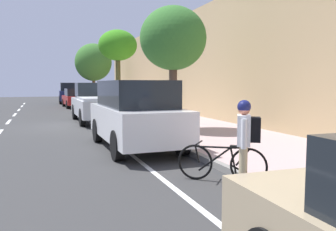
# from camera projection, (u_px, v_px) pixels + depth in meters

# --- Properties ---
(ground) EXTENTS (75.48, 75.48, 0.00)m
(ground) POSITION_uv_depth(u_px,v_px,m) (75.00, 125.00, 15.67)
(ground) COLOR #343434
(sidewalk) EXTENTS (4.23, 47.17, 0.15)m
(sidewalk) POSITION_uv_depth(u_px,v_px,m) (167.00, 120.00, 17.20)
(sidewalk) COLOR #B29694
(sidewalk) RESTS_ON ground
(curb_edge) EXTENTS (0.16, 47.17, 0.15)m
(curb_edge) POSITION_uv_depth(u_px,v_px,m) (124.00, 122.00, 16.44)
(curb_edge) COLOR gray
(curb_edge) RESTS_ON ground
(lane_stripe_bike_edge) EXTENTS (0.12, 47.17, 0.01)m
(lane_stripe_bike_edge) POSITION_uv_depth(u_px,v_px,m) (93.00, 125.00, 15.95)
(lane_stripe_bike_edge) COLOR white
(lane_stripe_bike_edge) RESTS_ON ground
(building_facade) EXTENTS (0.50, 47.17, 5.95)m
(building_facade) POSITION_uv_depth(u_px,v_px,m) (210.00, 63.00, 17.74)
(building_facade) COLOR tan
(building_facade) RESTS_ON ground
(parked_suv_white_second) EXTENTS (2.02, 4.73, 1.99)m
(parked_suv_white_second) POSITION_uv_depth(u_px,v_px,m) (135.00, 114.00, 10.10)
(parked_suv_white_second) COLOR white
(parked_suv_white_second) RESTS_ON ground
(parked_pickup_silver_mid) EXTENTS (2.07, 5.32, 1.95)m
(parked_pickup_silver_mid) POSITION_uv_depth(u_px,v_px,m) (96.00, 104.00, 17.22)
(parked_pickup_silver_mid) COLOR #B7BABF
(parked_pickup_silver_mid) RESTS_ON ground
(parked_sedan_red_far) EXTENTS (2.00, 4.48, 1.52)m
(parked_sedan_red_far) POSITION_uv_depth(u_px,v_px,m) (76.00, 98.00, 27.54)
(parked_sedan_red_far) COLOR maroon
(parked_sedan_red_far) RESTS_ON ground
(parked_suv_dark_blue_farthest) EXTENTS (2.10, 4.77, 1.99)m
(parked_suv_dark_blue_farthest) POSITION_uv_depth(u_px,v_px,m) (70.00, 93.00, 33.28)
(parked_suv_dark_blue_farthest) COLOR navy
(parked_suv_dark_blue_farthest) RESTS_ON ground
(bicycle_at_curb) EXTENTS (1.37, 1.15, 0.76)m
(bicycle_at_curb) POSITION_uv_depth(u_px,v_px,m) (221.00, 163.00, 6.62)
(bicycle_at_curb) COLOR black
(bicycle_at_curb) RESTS_ON ground
(cyclist_with_backpack) EXTENTS (0.52, 0.55, 1.61)m
(cyclist_with_backpack) POSITION_uv_depth(u_px,v_px,m) (245.00, 135.00, 6.21)
(cyclist_with_backpack) COLOR #C6B284
(cyclist_with_backpack) RESTS_ON ground
(street_tree_mid_block) EXTENTS (2.52, 2.52, 4.67)m
(street_tree_mid_block) POSITION_uv_depth(u_px,v_px,m) (173.00, 39.00, 12.97)
(street_tree_mid_block) COLOR #4E3B2E
(street_tree_mid_block) RESTS_ON sidewalk
(street_tree_far_end) EXTENTS (2.49, 2.49, 5.23)m
(street_tree_far_end) POSITION_uv_depth(u_px,v_px,m) (118.00, 46.00, 22.24)
(street_tree_far_end) COLOR #4C4923
(street_tree_far_end) RESTS_ON sidewalk
(street_tree_corner) EXTENTS (3.47, 3.47, 5.57)m
(street_tree_corner) POSITION_uv_depth(u_px,v_px,m) (93.00, 62.00, 32.75)
(street_tree_corner) COLOR brown
(street_tree_corner) RESTS_ON sidewalk
(pedestrian_on_phone) EXTENTS (0.62, 0.28, 1.57)m
(pedestrian_on_phone) POSITION_uv_depth(u_px,v_px,m) (119.00, 94.00, 29.86)
(pedestrian_on_phone) COLOR black
(pedestrian_on_phone) RESTS_ON sidewalk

